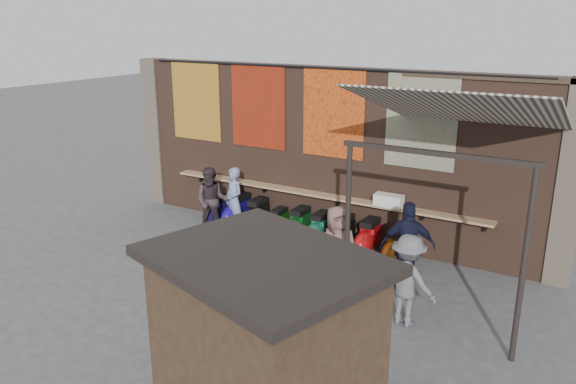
# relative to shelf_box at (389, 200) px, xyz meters

# --- Properties ---
(ground) EXTENTS (70.00, 70.00, 0.00)m
(ground) POSITION_rel_shelf_box_xyz_m (-1.76, -2.30, -1.25)
(ground) COLOR #474749
(ground) RESTS_ON ground
(brick_wall) EXTENTS (10.00, 0.40, 4.00)m
(brick_wall) POSITION_rel_shelf_box_xyz_m (-1.76, 0.40, 0.75)
(brick_wall) COLOR brown
(brick_wall) RESTS_ON ground
(pier_left) EXTENTS (0.50, 0.50, 4.00)m
(pier_left) POSITION_rel_shelf_box_xyz_m (-6.96, 0.40, 0.75)
(pier_left) COLOR #4C4238
(pier_left) RESTS_ON ground
(pier_right) EXTENTS (0.50, 0.50, 4.00)m
(pier_right) POSITION_rel_shelf_box_xyz_m (3.44, 0.40, 0.75)
(pier_right) COLOR #4C4238
(pier_right) RESTS_ON ground
(eating_counter) EXTENTS (8.00, 0.32, 0.05)m
(eating_counter) POSITION_rel_shelf_box_xyz_m (-1.76, 0.03, -0.15)
(eating_counter) COLOR #9E7A51
(eating_counter) RESTS_ON brick_wall
(shelf_box) EXTENTS (0.61, 0.29, 0.25)m
(shelf_box) POSITION_rel_shelf_box_xyz_m (0.00, 0.00, 0.00)
(shelf_box) COLOR white
(shelf_box) RESTS_ON eating_counter
(tapestry_redgold) EXTENTS (1.50, 0.02, 2.00)m
(tapestry_redgold) POSITION_rel_shelf_box_xyz_m (-5.36, 0.18, 1.75)
(tapestry_redgold) COLOR maroon
(tapestry_redgold) RESTS_ON brick_wall
(tapestry_sun) EXTENTS (1.50, 0.02, 2.00)m
(tapestry_sun) POSITION_rel_shelf_box_xyz_m (-3.46, 0.18, 1.75)
(tapestry_sun) COLOR red
(tapestry_sun) RESTS_ON brick_wall
(tapestry_orange) EXTENTS (1.50, 0.02, 2.00)m
(tapestry_orange) POSITION_rel_shelf_box_xyz_m (-1.46, 0.18, 1.75)
(tapestry_orange) COLOR #D2561A
(tapestry_orange) RESTS_ON brick_wall
(tapestry_multi) EXTENTS (1.50, 0.02, 2.00)m
(tapestry_multi) POSITION_rel_shelf_box_xyz_m (0.54, 0.18, 1.75)
(tapestry_multi) COLOR #286994
(tapestry_multi) RESTS_ON brick_wall
(hang_rail) EXTENTS (9.50, 0.06, 0.06)m
(hang_rail) POSITION_rel_shelf_box_xyz_m (-1.76, 0.17, 2.73)
(hang_rail) COLOR black
(hang_rail) RESTS_ON brick_wall
(scooter_stool_0) EXTENTS (0.33, 0.73, 0.69)m
(scooter_stool_0) POSITION_rel_shelf_box_xyz_m (-4.44, -0.27, -0.91)
(scooter_stool_0) COLOR #1D1551
(scooter_stool_0) RESTS_ON ground
(scooter_stool_1) EXTENTS (0.40, 0.88, 0.84)m
(scooter_stool_1) POSITION_rel_shelf_box_xyz_m (-3.80, -0.29, -0.83)
(scooter_stool_1) COLOR #1B0D95
(scooter_stool_1) RESTS_ON ground
(scooter_stool_2) EXTENTS (0.38, 0.85, 0.81)m
(scooter_stool_2) POSITION_rel_shelf_box_xyz_m (-3.26, -0.28, -0.85)
(scooter_stool_2) COLOR black
(scooter_stool_2) RESTS_ON ground
(scooter_stool_3) EXTENTS (0.32, 0.72, 0.68)m
(scooter_stool_3) POSITION_rel_shelf_box_xyz_m (-2.63, -0.32, -0.91)
(scooter_stool_3) COLOR #0D4F0B
(scooter_stool_3) RESTS_ON ground
(scooter_stool_4) EXTENTS (0.38, 0.84, 0.80)m
(scooter_stool_4) POSITION_rel_shelf_box_xyz_m (-2.04, -0.35, -0.85)
(scooter_stool_4) COLOR #0F4F1B
(scooter_stool_4) RESTS_ON ground
(scooter_stool_5) EXTENTS (0.37, 0.82, 0.78)m
(scooter_stool_5) POSITION_rel_shelf_box_xyz_m (-1.50, -0.34, -0.86)
(scooter_stool_5) COLOR #1B6C52
(scooter_stool_5) RESTS_ON ground
(scooter_stool_6) EXTENTS (0.38, 0.85, 0.81)m
(scooter_stool_6) POSITION_rel_shelf_box_xyz_m (-0.91, -0.34, -0.85)
(scooter_stool_6) COLOR black
(scooter_stool_6) RESTS_ON ground
(scooter_stool_7) EXTENTS (0.39, 0.86, 0.81)m
(scooter_stool_7) POSITION_rel_shelf_box_xyz_m (-0.32, -0.29, -0.85)
(scooter_stool_7) COLOR #B80E11
(scooter_stool_7) RESTS_ON ground
(scooter_stool_8) EXTENTS (0.34, 0.75, 0.71)m
(scooter_stool_8) POSITION_rel_shelf_box_xyz_m (0.32, -0.35, -0.90)
(scooter_stool_8) COLOR #8A400C
(scooter_stool_8) RESTS_ON ground
(diner_left) EXTENTS (0.70, 0.59, 1.62)m
(diner_left) POSITION_rel_shelf_box_xyz_m (-3.70, -0.57, -0.44)
(diner_left) COLOR #7D86B6
(diner_left) RESTS_ON ground
(diner_right) EXTENTS (0.99, 0.91, 1.64)m
(diner_right) POSITION_rel_shelf_box_xyz_m (-4.13, -0.90, -0.43)
(diner_right) COLOR #34282D
(diner_right) RESTS_ON ground
(shopper_navy) EXTENTS (1.12, 0.81, 1.76)m
(shopper_navy) POSITION_rel_shelf_box_xyz_m (0.94, -1.42, -0.37)
(shopper_navy) COLOR black
(shopper_navy) RESTS_ON ground
(shopper_grey) EXTENTS (1.14, 0.79, 1.61)m
(shopper_grey) POSITION_rel_shelf_box_xyz_m (1.36, -2.67, -0.44)
(shopper_grey) COLOR slate
(shopper_grey) RESTS_ON ground
(shopper_tan) EXTENTS (0.96, 0.97, 1.69)m
(shopper_tan) POSITION_rel_shelf_box_xyz_m (-0.20, -2.13, -0.41)
(shopper_tan) COLOR #7B554E
(shopper_tan) RESTS_ON ground
(market_stall) EXTENTS (2.64, 2.27, 2.44)m
(market_stall) POSITION_rel_shelf_box_xyz_m (0.89, -6.37, -0.03)
(market_stall) COLOR black
(market_stall) RESTS_ON ground
(stall_roof) EXTENTS (2.98, 2.59, 0.12)m
(stall_roof) POSITION_rel_shelf_box_xyz_m (0.89, -6.37, 1.24)
(stall_roof) COLOR black
(stall_roof) RESTS_ON market_stall
(stall_sign) EXTENTS (1.16, 0.39, 0.50)m
(stall_sign) POSITION_rel_shelf_box_xyz_m (1.15, -5.53, 0.51)
(stall_sign) COLOR gold
(stall_sign) RESTS_ON market_stall
(stall_shelf) EXTENTS (1.81, 0.64, 0.06)m
(stall_shelf) POSITION_rel_shelf_box_xyz_m (1.15, -5.53, -0.36)
(stall_shelf) COLOR #473321
(stall_shelf) RESTS_ON market_stall
(awning_canvas) EXTENTS (3.20, 3.28, 0.97)m
(awning_canvas) POSITION_rel_shelf_box_xyz_m (1.74, -1.40, 2.30)
(awning_canvas) COLOR beige
(awning_canvas) RESTS_ON brick_wall
(awning_ledger) EXTENTS (3.30, 0.08, 0.12)m
(awning_ledger) POSITION_rel_shelf_box_xyz_m (1.74, 0.19, 2.70)
(awning_ledger) COLOR #33261C
(awning_ledger) RESTS_ON brick_wall
(awning_header) EXTENTS (3.00, 0.08, 0.08)m
(awning_header) POSITION_rel_shelf_box_xyz_m (1.74, -2.90, 1.83)
(awning_header) COLOR black
(awning_header) RESTS_ON awning_post_left
(awning_post_left) EXTENTS (0.09, 0.09, 3.10)m
(awning_post_left) POSITION_rel_shelf_box_xyz_m (0.34, -2.90, 0.30)
(awning_post_left) COLOR black
(awning_post_left) RESTS_ON ground
(awning_post_right) EXTENTS (0.09, 0.09, 3.10)m
(awning_post_right) POSITION_rel_shelf_box_xyz_m (3.14, -2.90, 0.30)
(awning_post_right) COLOR black
(awning_post_right) RESTS_ON ground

